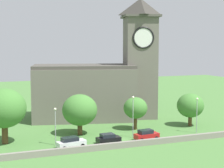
% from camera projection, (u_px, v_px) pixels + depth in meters
% --- Properties ---
extents(ground_plane, '(200.00, 200.00, 0.00)m').
position_uv_depth(ground_plane, '(92.00, 123.00, 78.70)').
color(ground_plane, '#477538').
extents(church, '(29.70, 17.66, 27.06)m').
position_uv_depth(church, '(100.00, 82.00, 83.66)').
color(church, '#666056').
rests_on(church, ground).
extents(quay_barrier, '(56.44, 0.70, 1.00)m').
position_uv_depth(quay_barrier, '(130.00, 144.00, 60.41)').
color(quay_barrier, gray).
rests_on(quay_barrier, ground).
extents(car_white, '(5.00, 2.70, 1.77)m').
position_uv_depth(car_white, '(71.00, 142.00, 59.99)').
color(car_white, silver).
rests_on(car_white, ground).
extents(car_black, '(4.17, 2.40, 1.66)m').
position_uv_depth(car_black, '(108.00, 138.00, 62.72)').
color(car_black, black).
rests_on(car_black, ground).
extents(car_red, '(4.56, 2.39, 1.86)m').
position_uv_depth(car_red, '(146.00, 135.00, 64.83)').
color(car_red, red).
rests_on(car_red, ground).
extents(streetlamp_west_mid, '(0.44, 0.44, 6.31)m').
position_uv_depth(streetlamp_west_mid, '(55.00, 120.00, 61.11)').
color(streetlamp_west_mid, '#9EA0A5').
rests_on(streetlamp_west_mid, ground).
extents(streetlamp_central, '(0.44, 0.44, 7.56)m').
position_uv_depth(streetlamp_central, '(133.00, 110.00, 66.09)').
color(streetlamp_central, '#9EA0A5').
rests_on(streetlamp_central, ground).
extents(streetlamp_east_mid, '(0.44, 0.44, 6.77)m').
position_uv_depth(streetlamp_east_mid, '(197.00, 109.00, 69.57)').
color(streetlamp_east_mid, '#9EA0A5').
rests_on(streetlamp_east_mid, ground).
extents(tree_by_tower, '(5.52, 5.52, 6.75)m').
position_uv_depth(tree_by_tower, '(190.00, 106.00, 75.91)').
color(tree_by_tower, brown).
rests_on(tree_by_tower, ground).
extents(tree_riverside_east, '(6.49, 6.49, 7.57)m').
position_uv_depth(tree_riverside_east, '(80.00, 110.00, 68.44)').
color(tree_riverside_east, brown).
rests_on(tree_riverside_east, ground).
extents(tree_riverside_west, '(7.39, 7.39, 9.41)m').
position_uv_depth(tree_riverside_west, '(4.00, 108.00, 61.89)').
color(tree_riverside_west, brown).
rests_on(tree_riverside_west, ground).
extents(tree_churchyard, '(4.70, 4.70, 6.42)m').
position_uv_depth(tree_churchyard, '(135.00, 108.00, 72.65)').
color(tree_churchyard, brown).
rests_on(tree_churchyard, ground).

